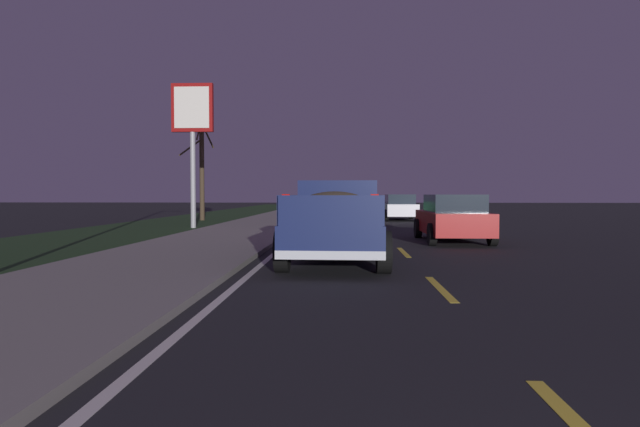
{
  "coord_description": "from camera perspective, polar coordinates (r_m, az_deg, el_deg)",
  "views": [
    {
      "loc": [
        -0.43,
        1.57,
        1.55
      ],
      "look_at": [
        13.62,
        2.22,
        1.04
      ],
      "focal_mm": 30.17,
      "sensor_mm": 36.0,
      "label": 1
    }
  ],
  "objects": [
    {
      "name": "sedan_red",
      "position": [
        18.02,
        13.88,
        -0.43
      ],
      "size": [
        4.41,
        2.03,
        1.54
      ],
      "color": "maroon",
      "rests_on": "ground"
    },
    {
      "name": "bare_tree_far",
      "position": [
        32.58,
        -12.44,
        4.61
      ],
      "size": [
        2.46,
        1.83,
        5.96
      ],
      "color": "#423323",
      "rests_on": "ground"
    },
    {
      "name": "grass_verge",
      "position": [
        28.95,
        -15.74,
        -1.08
      ],
      "size": [
        108.0,
        6.0,
        0.01
      ],
      "primitive_type": "cube",
      "color": "#1E3819",
      "rests_on": "ground"
    },
    {
      "name": "sedan_black",
      "position": [
        26.11,
        2.01,
        0.38
      ],
      "size": [
        4.43,
        2.07,
        1.54
      ],
      "color": "black",
      "rests_on": "ground"
    },
    {
      "name": "sidewalk_shoulder",
      "position": [
        27.78,
        -5.91,
        -1.03
      ],
      "size": [
        108.0,
        4.0,
        0.12
      ],
      "primitive_type": "cube",
      "color": "gray",
      "rests_on": "ground"
    },
    {
      "name": "sedan_white",
      "position": [
        32.53,
        8.42,
        0.69
      ],
      "size": [
        4.42,
        2.05,
        1.54
      ],
      "color": "silver",
      "rests_on": "ground"
    },
    {
      "name": "pickup_truck",
      "position": [
        12.38,
        1.81,
        -0.57
      ],
      "size": [
        5.48,
        2.39,
        1.87
      ],
      "color": "#141E4C",
      "rests_on": "ground"
    },
    {
      "name": "ground",
      "position": [
        27.52,
        5.91,
        -1.18
      ],
      "size": [
        144.0,
        144.0,
        0.0
      ],
      "primitive_type": "plane",
      "color": "black"
    },
    {
      "name": "sedan_green",
      "position": [
        41.03,
        2.52,
        0.99
      ],
      "size": [
        4.44,
        2.09,
        1.54
      ],
      "color": "#14592D",
      "rests_on": "ground"
    },
    {
      "name": "lane_markings",
      "position": [
        29.69,
        0.83,
        -0.93
      ],
      "size": [
        108.0,
        3.54,
        0.01
      ],
      "color": "yellow",
      "rests_on": "ground"
    },
    {
      "name": "gas_price_sign",
      "position": [
        25.54,
        -13.38,
        9.63
      ],
      "size": [
        0.27,
        1.9,
        6.59
      ],
      "color": "#99999E",
      "rests_on": "ground"
    }
  ]
}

